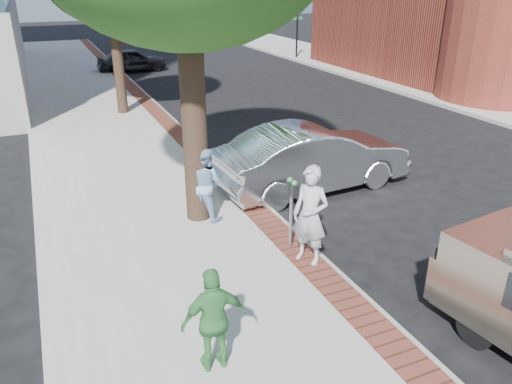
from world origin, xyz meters
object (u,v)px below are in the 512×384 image
person_officer (205,184)px  bg_car (132,60)px  person_gray (310,215)px  person_green (214,320)px  parking_meter (292,199)px  sedan_silver (313,158)px

person_officer → bg_car: 20.17m
person_gray → person_green: size_ratio=1.23×
parking_meter → person_gray: 0.58m
parking_meter → person_gray: (0.10, -0.56, -0.11)m
sedan_silver → parking_meter: bearing=139.6°
bg_car → person_gray: bearing=174.3°
parking_meter → person_gray: person_gray is taller
person_green → bg_car: (3.54, 24.48, -0.27)m
person_gray → person_officer: 2.79m
person_green → person_gray: bearing=-141.5°
sedan_silver → bg_car: size_ratio=1.33×
person_officer → person_green: size_ratio=1.06×
person_officer → sedan_silver: (3.17, 0.83, -0.13)m
bg_car → person_green: bearing=168.7°
person_gray → parking_meter: bearing=158.4°
parking_meter → person_officer: (-1.10, 1.95, -0.24)m
person_gray → sedan_silver: person_gray is taller
sedan_silver → bg_car: (-0.96, 19.22, -0.18)m
person_green → sedan_silver: (4.50, 5.27, -0.09)m
person_officer → bg_car: bearing=-46.8°
parking_meter → person_green: 3.49m
person_officer → person_green: 4.63m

